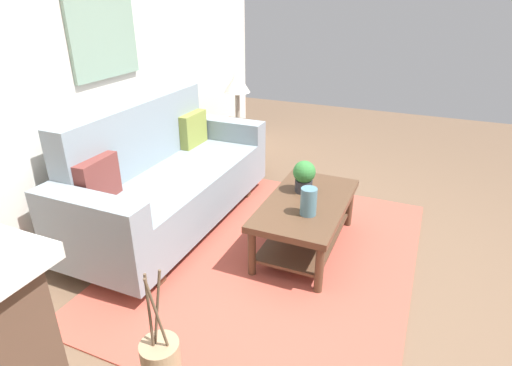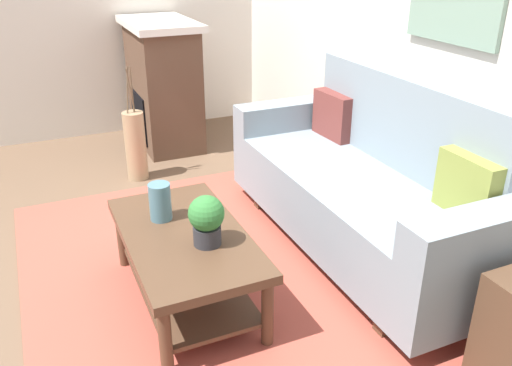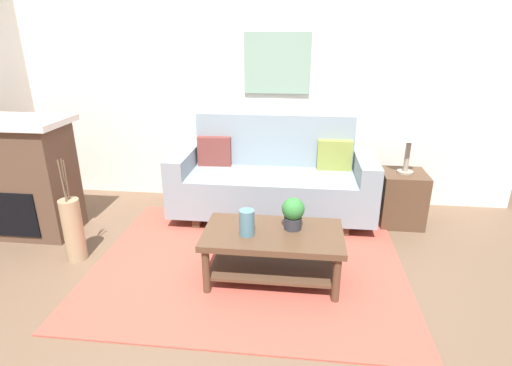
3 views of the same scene
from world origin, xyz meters
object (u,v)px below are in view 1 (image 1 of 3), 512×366
Objects in this scene: coffee_table at (306,214)px; side_table at (238,147)px; couch at (167,180)px; tabletop_vase at (309,201)px; throw_pillow_olive at (192,129)px; potted_plant_tabletop at (304,175)px; framed_painting at (104,36)px; table_lamp at (237,84)px; throw_pillow_maroon at (97,180)px.

side_table is (1.26, 1.19, -0.03)m from coffee_table.
tabletop_vase is at bearing -94.57° from couch.
potted_plant_tabletop is at bearing -107.58° from throw_pillow_olive.
coffee_table is 1.53× the size of framed_painting.
coffee_table is 5.32× the size of tabletop_vase.
framed_painting is at bearing 86.65° from tabletop_vase.
couch is 1.47m from table_lamp.
framed_painting is at bearing 152.24° from throw_pillow_olive.
couch is 10.17× the size of tabletop_vase.
framed_painting is at bearing 93.25° from coffee_table.
throw_pillow_maroon and throw_pillow_olive have the same top height.
throw_pillow_maroon is 1.16m from framed_painting.
tabletop_vase is 0.38m from potted_plant_tabletop.
throw_pillow_olive is 0.50× the size of framed_painting.
couch is 1.29m from tabletop_vase.
tabletop_vase is (0.55, -1.41, -0.15)m from throw_pillow_maroon.
coffee_table is 0.30m from tabletop_vase.
table_lamp is (0.00, 0.00, 0.71)m from side_table.
table_lamp is (0.70, -0.15, 0.31)m from throw_pillow_olive.
table_lamp is at bearing 43.39° from coffee_table.
couch is 8.03× the size of potted_plant_tabletop.
tabletop_vase is 0.36× the size of table_lamp.
throw_pillow_maroon is at bearing 175.60° from table_lamp.
framed_painting is at bearing 98.72° from potted_plant_tabletop.
tabletop_vase is at bearing -157.66° from potted_plant_tabletop.
side_table is (1.11, 1.11, -0.29)m from potted_plant_tabletop.
potted_plant_tabletop reaches higher than side_table.
throw_pillow_maroon is 1.30m from throw_pillow_olive.
throw_pillow_olive is at bearing 167.69° from side_table.
throw_pillow_maroon is 1.74× the size of tabletop_vase.
throw_pillow_olive is 0.64× the size of side_table.
table_lamp reaches higher than couch.
throw_pillow_olive reaches higher than side_table.
framed_painting reaches higher than couch.
throw_pillow_olive is at bearing 67.64° from coffee_table.
throw_pillow_olive is 1.74× the size of tabletop_vase.
coffee_table is 2.11m from framed_painting.
side_table is 1.94m from framed_painting.
tabletop_vase is 1.98m from table_lamp.
side_table is at bearing -12.31° from throw_pillow_olive.
table_lamp is (1.46, 1.26, 0.46)m from tabletop_vase.
couch reaches higher than potted_plant_tabletop.
table_lamp is (2.00, -0.15, 0.31)m from throw_pillow_maroon.
throw_pillow_olive is (0.65, 0.13, 0.25)m from couch.
table_lamp is 1.56m from framed_painting.
throw_pillow_olive is 0.63× the size of table_lamp.
side_table is at bearing 40.81° from tabletop_vase.
coffee_table is 0.31m from potted_plant_tabletop.
coffee_table is at bearing -136.61° from table_lamp.
potted_plant_tabletop is (0.35, 0.14, 0.04)m from tabletop_vase.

